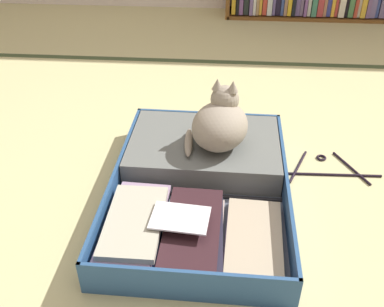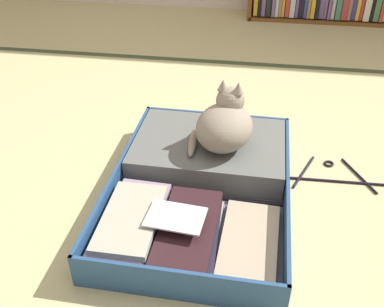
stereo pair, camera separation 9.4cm
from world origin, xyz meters
The scene contains 5 objects.
ground_plane centered at (0.00, 0.00, 0.00)m, with size 10.00×10.00×0.00m, color #BFB780.
tatami_border centered at (0.00, 1.29, 0.00)m, with size 4.80×0.05×0.00m.
open_suitcase centered at (-0.15, 0.07, 0.05)m, with size 0.64×0.91×0.12m.
black_cat centered at (-0.07, 0.20, 0.21)m, with size 0.27×0.30×0.25m.
clothes_hanger centered at (0.36, 0.22, 0.01)m, with size 0.43×0.23×0.01m.
Camera 1 is at (-0.07, -1.26, 1.07)m, focal length 41.42 mm.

